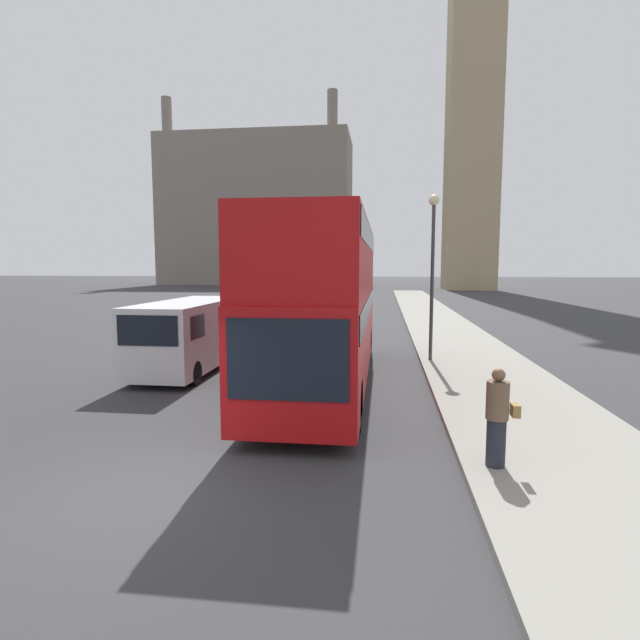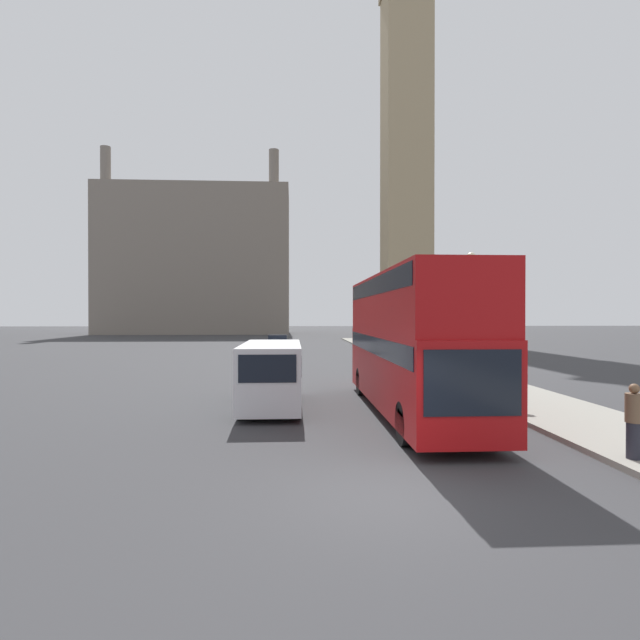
{
  "view_description": "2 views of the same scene",
  "coord_description": "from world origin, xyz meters",
  "views": [
    {
      "loc": [
        3.69,
        -6.61,
        3.39
      ],
      "look_at": [
        2.07,
        6.13,
        1.99
      ],
      "focal_mm": 28.0,
      "sensor_mm": 36.0,
      "label": 1
    },
    {
      "loc": [
        -1.78,
        -8.78,
        3.21
      ],
      "look_at": [
        -0.45,
        15.31,
        3.02
      ],
      "focal_mm": 28.0,
      "sensor_mm": 36.0,
      "label": 2
    }
  ],
  "objects": [
    {
      "name": "street_lamp",
      "position": [
        5.34,
        10.75,
        3.84
      ],
      "size": [
        0.36,
        0.36,
        5.61
      ],
      "color": "#38383D",
      "rests_on": "sidewalk_strip"
    },
    {
      "name": "red_double_decker_bus",
      "position": [
        2.07,
        7.36,
        2.52
      ],
      "size": [
        2.47,
        11.38,
        4.54
      ],
      "color": "#A80F11",
      "rests_on": "ground_plane"
    },
    {
      "name": "clock_tower",
      "position": [
        15.7,
        67.19,
        36.07
      ],
      "size": [
        7.42,
        7.59,
        70.5
      ],
      "color": "tan",
      "rests_on": "ground_plane"
    },
    {
      "name": "pedestrian",
      "position": [
        5.54,
        1.5,
        0.96
      ],
      "size": [
        0.52,
        0.36,
        1.61
      ],
      "color": "#23232D",
      "rests_on": "sidewalk_strip"
    },
    {
      "name": "building_block_distant",
      "position": [
        -19.24,
        83.95,
        13.15
      ],
      "size": [
        33.53,
        14.29,
        31.97
      ],
      "color": "slate",
      "rests_on": "ground_plane"
    },
    {
      "name": "ground_plane",
      "position": [
        0.0,
        0.0,
        0.0
      ],
      "size": [
        300.0,
        300.0,
        0.0
      ],
      "primitive_type": "plane",
      "color": "#333335"
    },
    {
      "name": "white_van",
      "position": [
        -2.52,
        8.63,
        1.21
      ],
      "size": [
        2.03,
        5.81,
        2.25
      ],
      "color": "silver",
      "rests_on": "ground_plane"
    },
    {
      "name": "parked_sedan",
      "position": [
        -3.07,
        34.97,
        0.71
      ],
      "size": [
        1.79,
        4.28,
        1.56
      ],
      "color": "silver",
      "rests_on": "ground_plane"
    },
    {
      "name": "sidewalk_strip",
      "position": [
        6.87,
        0.0,
        0.07
      ],
      "size": [
        3.74,
        120.0,
        0.15
      ],
      "color": "gray",
      "rests_on": "ground_plane"
    }
  ]
}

